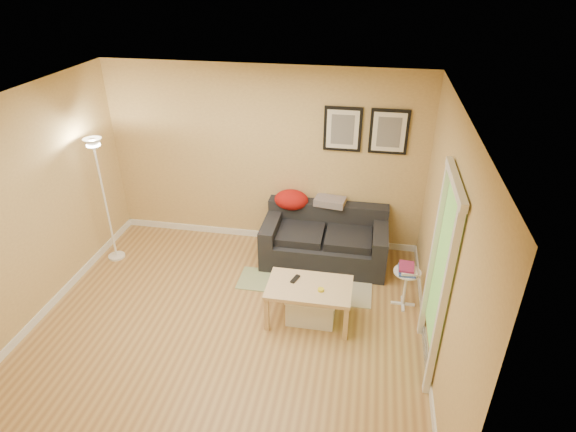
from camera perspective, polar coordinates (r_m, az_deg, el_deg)
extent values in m
plane|color=tan|center=(5.71, -7.15, -12.92)|extent=(4.50, 4.50, 0.00)
plane|color=white|center=(4.43, -9.22, 13.03)|extent=(4.50, 4.50, 0.00)
plane|color=tan|center=(6.67, -2.92, 7.00)|extent=(4.50, 0.00, 4.50)
plane|color=tan|center=(3.51, -18.29, -18.10)|extent=(4.50, 0.00, 4.50)
plane|color=tan|center=(5.99, -29.01, 0.52)|extent=(0.00, 4.00, 4.00)
plane|color=tan|center=(4.80, 18.53, -3.96)|extent=(0.00, 4.00, 4.00)
cube|color=white|center=(7.22, -2.69, -2.27)|extent=(4.50, 0.02, 0.10)
cube|color=white|center=(6.60, -26.37, -9.06)|extent=(0.02, 4.00, 0.10)
cube|color=white|center=(5.55, 16.37, -14.88)|extent=(0.02, 4.00, 0.10)
cube|color=beige|center=(6.29, 4.41, -8.10)|extent=(1.25, 0.85, 0.01)
cube|color=#668C4C|center=(6.33, -2.78, -7.77)|extent=(0.70, 0.50, 0.01)
cube|color=black|center=(5.52, 0.87, -7.64)|extent=(0.10, 0.17, 0.02)
cylinder|color=yellow|center=(5.36, 4.00, -8.92)|extent=(0.07, 0.07, 0.03)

